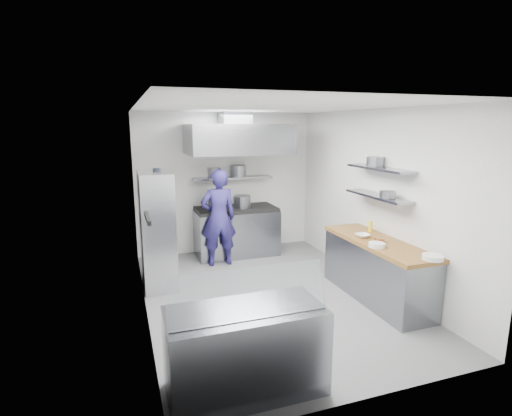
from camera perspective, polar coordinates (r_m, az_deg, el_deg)
name	(u,v)px	position (r m, az deg, el deg)	size (l,w,h in m)	color
floor	(269,296)	(6.24, 1.83, -12.40)	(5.00, 5.00, 0.00)	slate
ceiling	(270,107)	(5.70, 2.02, 14.25)	(5.00, 5.00, 0.00)	silver
wall_back	(226,183)	(8.16, -4.34, 3.59)	(3.60, 0.02, 2.80)	white
wall_front	(371,259)	(3.66, 16.09, -7.02)	(3.60, 0.02, 2.80)	white
wall_left	(141,215)	(5.45, -16.07, -0.91)	(5.00, 0.02, 2.80)	white
wall_right	(374,199)	(6.66, 16.57, 1.29)	(5.00, 0.02, 2.80)	white
gas_range	(236,232)	(8.00, -2.82, -3.51)	(1.60, 0.80, 0.90)	gray
cooktop	(236,209)	(7.89, -2.85, -0.14)	(1.57, 0.78, 0.06)	black
stock_pot_left	(209,202)	(7.92, -6.78, 0.81)	(0.25, 0.25, 0.20)	slate
stock_pot_mid	(242,202)	(7.85, -2.00, 0.92)	(0.34, 0.34, 0.24)	slate
over_range_shelf	(233,178)	(8.02, -3.37, 4.32)	(1.60, 0.30, 0.04)	gray
shelf_pot_a	(214,172)	(8.08, -6.00, 5.12)	(0.27, 0.27, 0.18)	slate
shelf_pot_b	(238,171)	(8.09, -2.58, 5.33)	(0.31, 0.31, 0.22)	slate
extractor_hood	(238,139)	(7.56, -2.58, 9.82)	(1.90, 1.15, 0.55)	gray
hood_duct	(234,118)	(7.77, -3.09, 12.67)	(0.55, 0.55, 0.24)	slate
red_firebox	(164,185)	(7.88, -13.07, 3.18)	(0.22, 0.10, 0.26)	red
chef	(219,218)	(7.32, -5.37, -1.39)	(0.65, 0.43, 1.79)	navy
wire_rack	(157,230)	(6.52, -13.94, -3.05)	(0.50, 0.90, 1.85)	silver
rack_bin_a	(158,238)	(6.50, -13.85, -4.24)	(0.18, 0.22, 0.20)	white
rack_bin_b	(154,202)	(6.84, -14.42, 0.83)	(0.15, 0.20, 0.17)	yellow
rack_jar	(157,174)	(6.49, -13.99, 4.75)	(0.12, 0.12, 0.18)	black
knife_strip	(148,218)	(4.54, -15.23, -1.40)	(0.04, 0.55, 0.05)	black
prep_counter_base	(376,272)	(6.26, 16.82, -8.69)	(0.62, 2.00, 0.84)	gray
prep_counter_top	(378,242)	(6.12, 17.07, -4.73)	(0.65, 2.04, 0.06)	olive
plate_stack_a	(433,257)	(5.49, 23.94, -6.46)	(0.26, 0.26, 0.06)	white
plate_stack_b	(377,245)	(5.77, 16.86, -5.07)	(0.22, 0.22, 0.06)	white
copper_pan	(379,240)	(6.03, 17.20, -4.38)	(0.14, 0.14, 0.06)	#B66E33
squeeze_bottle	(371,226)	(6.54, 16.04, -2.54)	(0.06, 0.06, 0.18)	yellow
mixing_bowl	(362,236)	(6.21, 14.97, -3.83)	(0.21, 0.21, 0.05)	white
wall_shelf_lower	(378,196)	(6.31, 17.00, 1.64)	(0.30, 1.30, 0.04)	gray
wall_shelf_upper	(379,168)	(6.25, 17.23, 5.43)	(0.30, 1.30, 0.04)	gray
shelf_pot_c	(388,195)	(6.05, 18.29, 1.83)	(0.23, 0.23, 0.10)	slate
shelf_pot_d	(375,161)	(6.41, 16.68, 6.42)	(0.26, 0.26, 0.14)	slate
display_case	(245,351)	(4.07, -1.52, -19.69)	(1.50, 0.70, 0.85)	gray
display_glass	(249,293)	(3.67, -1.00, -12.00)	(1.47, 0.02, 0.45)	silver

